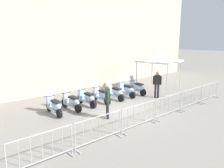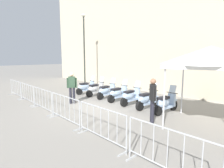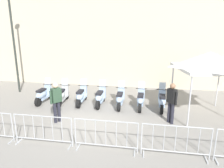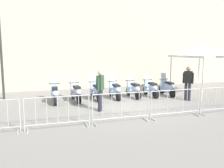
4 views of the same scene
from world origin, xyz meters
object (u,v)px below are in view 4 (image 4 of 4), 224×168
motorcycle_2 (96,91)px  motorcycle_4 (134,89)px  canopy_tent (202,50)px  barrier_segment_4 (222,100)px  motorcycle_5 (151,88)px  motorcycle_6 (168,88)px  motorcycle_0 (55,94)px  officer_mid_plaza (188,81)px  motorcycle_1 (76,92)px  barrier_segment_2 (121,108)px  barrier_segment_1 (58,113)px  motorcycle_3 (115,90)px  officer_near_row_end (100,88)px  barrier_segment_3 (175,104)px

motorcycle_2 → motorcycle_4: 2.06m
canopy_tent → barrier_segment_4: bearing=-126.1°
motorcycle_5 → motorcycle_6: bearing=-11.3°
motorcycle_0 → motorcycle_5: bearing=-10.4°
motorcycle_4 → motorcycle_5: bearing=-10.6°
officer_mid_plaza → canopy_tent: (1.74, 0.76, 1.54)m
motorcycle_1 → barrier_segment_4: bearing=-47.5°
motorcycle_0 → motorcycle_2: size_ratio=0.99×
motorcycle_2 → canopy_tent: 6.32m
barrier_segment_2 → officer_mid_plaza: bearing=18.2°
barrier_segment_1 → officer_mid_plaza: 7.09m
motorcycle_0 → barrier_segment_4: size_ratio=0.83×
motorcycle_1 → motorcycle_2: bearing=-7.6°
motorcycle_1 → barrier_segment_4: size_ratio=0.84×
motorcycle_3 → motorcycle_6: size_ratio=1.00×
motorcycle_0 → motorcycle_1: bearing=-7.9°
motorcycle_0 → motorcycle_5: 5.15m
motorcycle_0 → officer_mid_plaza: (6.08, -2.60, 0.53)m
motorcycle_6 → officer_near_row_end: bearing=-165.1°
barrier_segment_4 → officer_mid_plaza: size_ratio=1.19×
officer_mid_plaza → motorcycle_4: bearing=137.3°
motorcycle_6 → barrier_segment_1: (-6.97, -2.65, 0.07)m
motorcycle_3 → motorcycle_6: bearing=-11.9°
officer_near_row_end → barrier_segment_2: bearing=-91.6°
barrier_segment_1 → barrier_segment_2: (2.13, -0.41, 0.00)m
motorcycle_1 → barrier_segment_1: motorcycle_1 is taller
motorcycle_6 → motorcycle_4: bearing=169.1°
motorcycle_5 → canopy_tent: 3.56m
motorcycle_0 → barrier_segment_2: (1.24, -4.20, 0.07)m
motorcycle_0 → canopy_tent: size_ratio=0.59×
motorcycle_1 → barrier_segment_4: (4.47, -4.88, 0.07)m
motorcycle_1 → motorcycle_2: same height
motorcycle_1 → barrier_segment_3: motorcycle_1 is taller
motorcycle_0 → barrier_segment_3: bearing=-53.8°
motorcycle_4 → barrier_segment_4: size_ratio=0.84×
motorcycle_4 → motorcycle_5: same height
motorcycle_5 → barrier_segment_3: 4.05m
motorcycle_0 → motorcycle_5: size_ratio=0.99×
motorcycle_0 → officer_near_row_end: (1.29, -2.40, 0.53)m
motorcycle_2 → motorcycle_3: size_ratio=1.00×
motorcycle_0 → motorcycle_6: size_ratio=1.00×
motorcycle_2 → officer_mid_plaza: officer_mid_plaza is taller
motorcycle_3 → motorcycle_5: (2.01, -0.44, 0.00)m
barrier_segment_1 → motorcycle_3: bearing=39.8°
barrier_segment_2 → officer_near_row_end: bearing=88.4°
motorcycle_5 → motorcycle_2: bearing=167.8°
motorcycle_4 → barrier_segment_4: bearing=-71.3°
motorcycle_3 → canopy_tent: 5.36m
motorcycle_1 → motorcycle_6: (5.05, -0.99, 0.00)m
motorcycle_1 → officer_mid_plaza: officer_mid_plaza is taller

